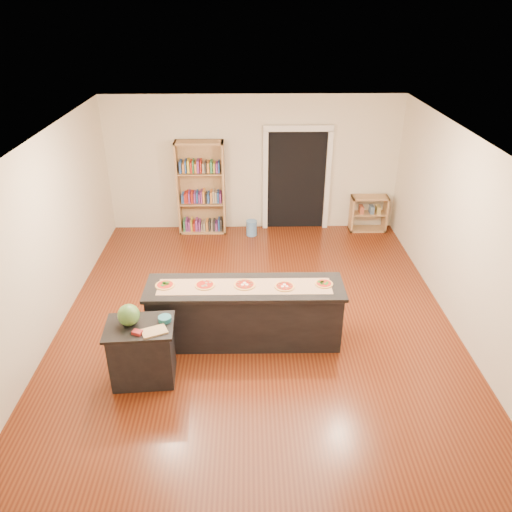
{
  "coord_description": "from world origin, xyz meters",
  "views": [
    {
      "loc": [
        -0.12,
        -6.45,
        4.49
      ],
      "look_at": [
        0.0,
        0.2,
        1.0
      ],
      "focal_mm": 35.0,
      "sensor_mm": 36.0,
      "label": 1
    }
  ],
  "objects_px": {
    "kitchen_island": "(245,313)",
    "waste_bin": "(252,228)",
    "side_counter": "(142,352)",
    "bookshelf": "(201,188)",
    "low_shelf": "(368,213)",
    "watermelon": "(129,315)"
  },
  "relations": [
    {
      "from": "low_shelf",
      "to": "waste_bin",
      "type": "distance_m",
      "value": 2.5
    },
    {
      "from": "side_counter",
      "to": "low_shelf",
      "type": "height_order",
      "value": "side_counter"
    },
    {
      "from": "kitchen_island",
      "to": "side_counter",
      "type": "bearing_deg",
      "value": -148.16
    },
    {
      "from": "bookshelf",
      "to": "kitchen_island",
      "type": "bearing_deg",
      "value": -76.59
    },
    {
      "from": "kitchen_island",
      "to": "waste_bin",
      "type": "height_order",
      "value": "kitchen_island"
    },
    {
      "from": "side_counter",
      "to": "waste_bin",
      "type": "xyz_separation_m",
      "value": [
        1.44,
        4.4,
        -0.26
      ]
    },
    {
      "from": "side_counter",
      "to": "watermelon",
      "type": "bearing_deg",
      "value": 160.32
    },
    {
      "from": "waste_bin",
      "to": "bookshelf",
      "type": "bearing_deg",
      "value": 168.24
    },
    {
      "from": "side_counter",
      "to": "bookshelf",
      "type": "xyz_separation_m",
      "value": [
        0.41,
        4.61,
        0.55
      ]
    },
    {
      "from": "bookshelf",
      "to": "watermelon",
      "type": "xyz_separation_m",
      "value": [
        -0.53,
        -4.58,
        0.01
      ]
    },
    {
      "from": "bookshelf",
      "to": "watermelon",
      "type": "relative_size",
      "value": 7.02
    },
    {
      "from": "low_shelf",
      "to": "kitchen_island",
      "type": "bearing_deg",
      "value": -124.39
    },
    {
      "from": "side_counter",
      "to": "watermelon",
      "type": "height_order",
      "value": "watermelon"
    },
    {
      "from": "waste_bin",
      "to": "watermelon",
      "type": "bearing_deg",
      "value": -109.65
    },
    {
      "from": "side_counter",
      "to": "waste_bin",
      "type": "height_order",
      "value": "side_counter"
    },
    {
      "from": "bookshelf",
      "to": "side_counter",
      "type": "bearing_deg",
      "value": -95.05
    },
    {
      "from": "watermelon",
      "to": "bookshelf",
      "type": "bearing_deg",
      "value": 83.45
    },
    {
      "from": "kitchen_island",
      "to": "side_counter",
      "type": "distance_m",
      "value": 1.54
    },
    {
      "from": "kitchen_island",
      "to": "bookshelf",
      "type": "xyz_separation_m",
      "value": [
        -0.91,
        3.8,
        0.51
      ]
    },
    {
      "from": "bookshelf",
      "to": "waste_bin",
      "type": "distance_m",
      "value": 1.33
    },
    {
      "from": "kitchen_island",
      "to": "waste_bin",
      "type": "xyz_separation_m",
      "value": [
        0.13,
        3.59,
        -0.3
      ]
    },
    {
      "from": "watermelon",
      "to": "kitchen_island",
      "type": "bearing_deg",
      "value": 28.47
    }
  ]
}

